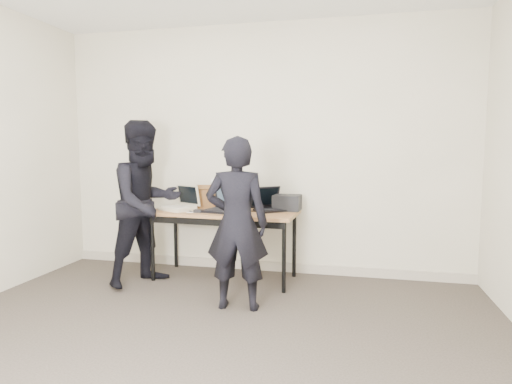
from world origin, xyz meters
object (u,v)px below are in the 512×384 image
(person_typist, at_px, (237,224))
(person_observer, at_px, (146,203))
(leather_satchel, at_px, (214,196))
(equipment_box, at_px, (287,203))
(laptop_right, at_px, (270,205))
(laptop_center, at_px, (225,205))
(desk, at_px, (224,217))
(laptop_beige, at_px, (180,205))

(person_typist, distance_m, person_observer, 1.16)
(leather_satchel, distance_m, equipment_box, 0.81)
(laptop_right, xyz_separation_m, equipment_box, (0.18, 0.05, 0.02))
(leather_satchel, height_order, person_observer, person_observer)
(laptop_right, xyz_separation_m, person_observer, (-1.17, -0.44, 0.04))
(laptop_center, height_order, person_observer, person_observer)
(desk, height_order, equipment_box, equipment_box)
(laptop_center, xyz_separation_m, equipment_box, (0.61, 0.21, 0.02))
(leather_satchel, bearing_deg, laptop_beige, -149.60)
(equipment_box, bearing_deg, laptop_center, -161.19)
(desk, height_order, person_typist, person_typist)
(laptop_beige, bearing_deg, leather_satchel, 67.25)
(laptop_right, bearing_deg, person_typist, -137.37)
(desk, xyz_separation_m, laptop_beige, (-0.47, -0.02, 0.11))
(leather_satchel, xyz_separation_m, equipment_box, (0.81, -0.04, -0.05))
(laptop_right, bearing_deg, person_observer, 159.87)
(laptop_center, distance_m, laptop_right, 0.46)
(leather_satchel, bearing_deg, person_typist, -71.79)
(equipment_box, height_order, person_typist, person_typist)
(laptop_center, distance_m, leather_satchel, 0.32)
(laptop_right, bearing_deg, laptop_center, 159.17)
(laptop_right, distance_m, leather_satchel, 0.64)
(laptop_center, distance_m, equipment_box, 0.64)
(desk, bearing_deg, leather_satchel, 130.86)
(laptop_center, relative_size, leather_satchel, 1.12)
(laptop_beige, relative_size, laptop_center, 0.99)
(laptop_right, distance_m, person_typist, 0.90)
(laptop_right, height_order, person_observer, person_observer)
(laptop_beige, height_order, equipment_box, laptop_beige)
(desk, relative_size, equipment_box, 5.51)
(laptop_center, bearing_deg, desk, 159.70)
(laptop_beige, bearing_deg, desk, 29.51)
(desk, xyz_separation_m, person_typist, (0.35, -0.75, 0.07))
(desk, distance_m, person_observer, 0.80)
(person_observer, bearing_deg, laptop_beige, -11.42)
(laptop_beige, xyz_separation_m, laptop_center, (0.49, 0.01, 0.01))
(laptop_right, relative_size, equipment_box, 1.65)
(person_observer, bearing_deg, desk, -36.95)
(laptop_right, distance_m, equipment_box, 0.19)
(leather_satchel, bearing_deg, equipment_box, -12.51)
(laptop_center, height_order, person_typist, person_typist)
(laptop_beige, distance_m, person_observer, 0.37)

